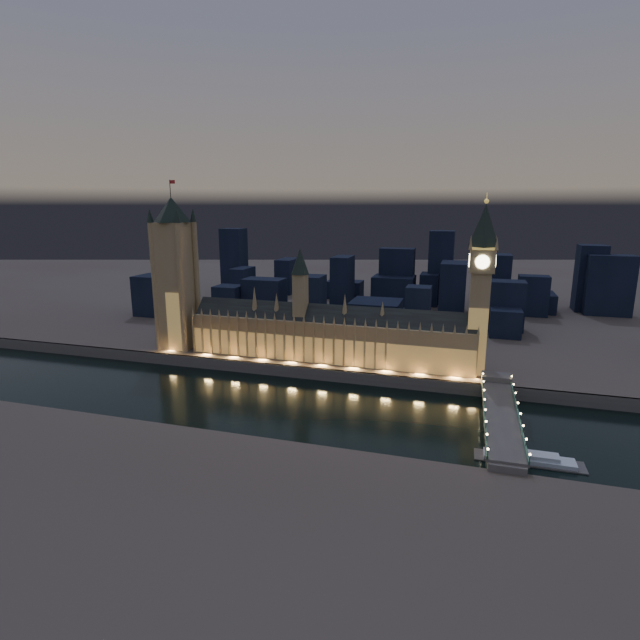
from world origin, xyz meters
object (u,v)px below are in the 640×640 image
(victoria_tower, at_px, (175,267))
(westminster_bridge, at_px, (500,418))
(palace_of_westminster, at_px, (326,334))
(river_boat, at_px, (529,459))
(elizabeth_tower, at_px, (481,276))

(victoria_tower, xyz_separation_m, westminster_bridge, (230.88, -65.38, -63.82))
(palace_of_westminster, xyz_separation_m, river_boat, (124.37, -98.56, -24.81))
(palace_of_westminster, distance_m, westminster_bridge, 132.18)
(westminster_bridge, bearing_deg, palace_of_westminster, 150.05)
(palace_of_westminster, bearing_deg, elizabeth_tower, 0.11)
(river_boat, bearing_deg, palace_of_westminster, 141.60)
(palace_of_westminster, relative_size, river_boat, 4.22)
(victoria_tower, relative_size, westminster_bridge, 1.10)
(victoria_tower, xyz_separation_m, river_boat, (242.09, -98.75, -68.26))
(palace_of_westminster, height_order, elizabeth_tower, elizabeth_tower)
(victoria_tower, bearing_deg, palace_of_westminster, -0.09)
(palace_of_westminster, relative_size, westminster_bridge, 1.79)
(victoria_tower, distance_m, river_boat, 270.22)
(palace_of_westminster, bearing_deg, westminster_bridge, -29.95)
(elizabeth_tower, xyz_separation_m, westminster_bridge, (12.88, -65.38, -65.65))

